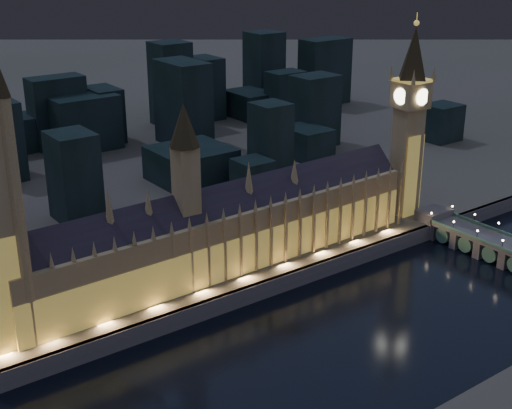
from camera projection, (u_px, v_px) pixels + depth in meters
ground_plane at (328, 337)px, 281.12m from camera, size 2000.00×2000.00×0.00m
embankment_wall at (266, 289)px, 310.51m from camera, size 2000.00×2.50×8.00m
palace_of_westminster at (226, 230)px, 314.37m from camera, size 202.00×25.51×78.00m
elizabeth_tower at (410, 106)px, 363.70m from camera, size 18.00×18.00×104.82m
westminster_bridge at (512, 254)px, 339.42m from camera, size 17.53×113.00×15.90m
city_backdrop at (123, 122)px, 475.59m from camera, size 478.06×215.63×70.41m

